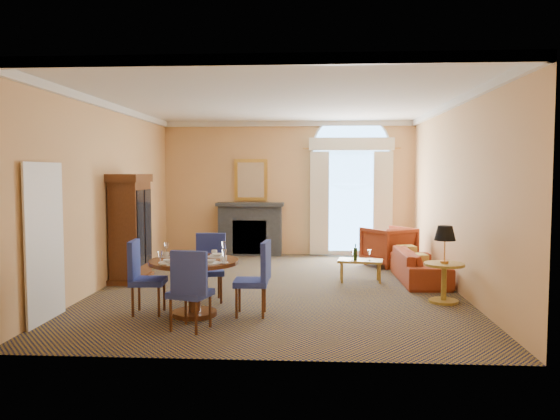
# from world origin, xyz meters

# --- Properties ---
(ground) EXTENTS (7.50, 7.50, 0.00)m
(ground) POSITION_xyz_m (0.00, 0.00, 0.00)
(ground) COLOR #121639
(ground) RESTS_ON ground
(room_envelope) EXTENTS (6.04, 7.52, 3.45)m
(room_envelope) POSITION_xyz_m (-0.03, 0.67, 2.51)
(room_envelope) COLOR #E1AB6B
(room_envelope) RESTS_ON ground
(armoire) EXTENTS (0.56, 0.99, 1.95)m
(armoire) POSITION_xyz_m (-2.72, 0.32, 0.94)
(armoire) COLOR #401F0E
(armoire) RESTS_ON ground
(dining_table) EXTENTS (1.24, 1.24, 0.98)m
(dining_table) POSITION_xyz_m (-1.04, -2.00, 0.58)
(dining_table) COLOR #401F0E
(dining_table) RESTS_ON ground
(dining_chair_north) EXTENTS (0.56, 0.56, 1.03)m
(dining_chair_north) POSITION_xyz_m (-1.00, -1.07, 0.59)
(dining_chair_north) COLOR navy
(dining_chair_north) RESTS_ON ground
(dining_chair_south) EXTENTS (0.58, 0.58, 1.03)m
(dining_chair_south) POSITION_xyz_m (-0.92, -2.77, 0.59)
(dining_chair_south) COLOR navy
(dining_chair_south) RESTS_ON ground
(dining_chair_east) EXTENTS (0.50, 0.48, 1.03)m
(dining_chair_east) POSITION_xyz_m (-0.16, -1.93, 0.59)
(dining_chair_east) COLOR navy
(dining_chair_east) RESTS_ON ground
(dining_chair_west) EXTENTS (0.51, 0.49, 1.03)m
(dining_chair_west) POSITION_xyz_m (-1.80, -1.94, 0.59)
(dining_chair_west) COLOR navy
(dining_chair_west) RESTS_ON ground
(sofa) EXTENTS (0.79, 1.95, 0.57)m
(sofa) POSITION_xyz_m (2.55, 0.60, 0.28)
(sofa) COLOR #99381B
(sofa) RESTS_ON ground
(armchair) EXTENTS (1.25, 1.26, 0.84)m
(armchair) POSITION_xyz_m (2.21, 2.25, 0.42)
(armchair) COLOR #99381B
(armchair) RESTS_ON ground
(coffee_table) EXTENTS (0.86, 0.56, 0.71)m
(coffee_table) POSITION_xyz_m (1.46, 0.48, 0.38)
(coffee_table) COLOR #A98632
(coffee_table) RESTS_ON ground
(side_table) EXTENTS (0.61, 0.61, 1.16)m
(side_table) POSITION_xyz_m (2.60, -1.02, 0.72)
(side_table) COLOR #A98632
(side_table) RESTS_ON ground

